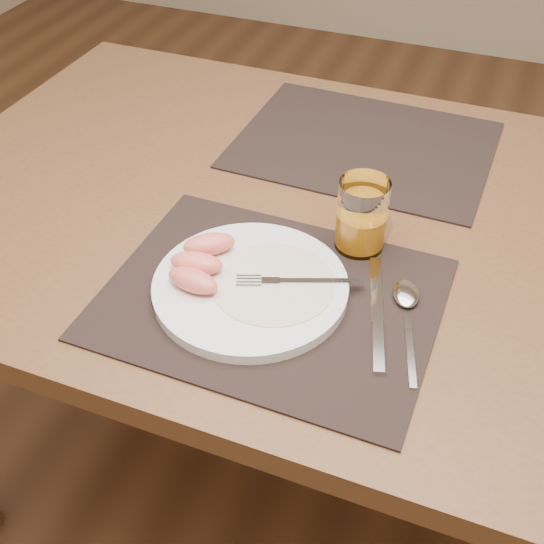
{
  "coord_description": "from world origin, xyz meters",
  "views": [
    {
      "loc": [
        0.23,
        -0.85,
        1.4
      ],
      "look_at": [
        -0.03,
        -0.19,
        0.77
      ],
      "focal_mm": 45.0,
      "sensor_mm": 36.0,
      "label": 1
    }
  ],
  "objects_px": {
    "table": "(327,253)",
    "knife": "(377,321)",
    "spoon": "(407,301)",
    "juice_glass": "(362,219)",
    "placemat_near": "(271,298)",
    "fork": "(288,281)",
    "plate": "(250,287)",
    "placemat_far": "(364,145)"
  },
  "relations": [
    {
      "from": "placemat_far",
      "to": "spoon",
      "type": "height_order",
      "value": "spoon"
    },
    {
      "from": "spoon",
      "to": "juice_glass",
      "type": "height_order",
      "value": "juice_glass"
    },
    {
      "from": "knife",
      "to": "spoon",
      "type": "height_order",
      "value": "spoon"
    },
    {
      "from": "placemat_near",
      "to": "spoon",
      "type": "distance_m",
      "value": 0.18
    },
    {
      "from": "juice_glass",
      "to": "fork",
      "type": "bearing_deg",
      "value": -115.37
    },
    {
      "from": "placemat_near",
      "to": "juice_glass",
      "type": "relative_size",
      "value": 4.05
    },
    {
      "from": "placemat_near",
      "to": "fork",
      "type": "height_order",
      "value": "fork"
    },
    {
      "from": "table",
      "to": "knife",
      "type": "bearing_deg",
      "value": -57.97
    },
    {
      "from": "placemat_near",
      "to": "fork",
      "type": "bearing_deg",
      "value": 49.57
    },
    {
      "from": "plate",
      "to": "knife",
      "type": "distance_m",
      "value": 0.18
    },
    {
      "from": "table",
      "to": "juice_glass",
      "type": "xyz_separation_m",
      "value": [
        0.07,
        -0.07,
        0.14
      ]
    },
    {
      "from": "knife",
      "to": "spoon",
      "type": "xyz_separation_m",
      "value": [
        0.03,
        0.05,
        0.0
      ]
    },
    {
      "from": "spoon",
      "to": "table",
      "type": "bearing_deg",
      "value": 134.19
    },
    {
      "from": "spoon",
      "to": "knife",
      "type": "bearing_deg",
      "value": -120.15
    },
    {
      "from": "placemat_near",
      "to": "spoon",
      "type": "xyz_separation_m",
      "value": [
        0.18,
        0.05,
        0.01
      ]
    },
    {
      "from": "table",
      "to": "plate",
      "type": "xyz_separation_m",
      "value": [
        -0.05,
        -0.22,
        0.1
      ]
    },
    {
      "from": "fork",
      "to": "juice_glass",
      "type": "height_order",
      "value": "juice_glass"
    },
    {
      "from": "placemat_far",
      "to": "plate",
      "type": "relative_size",
      "value": 1.67
    },
    {
      "from": "table",
      "to": "placemat_near",
      "type": "relative_size",
      "value": 3.11
    },
    {
      "from": "placemat_far",
      "to": "juice_glass",
      "type": "distance_m",
      "value": 0.3
    },
    {
      "from": "juice_glass",
      "to": "knife",
      "type": "bearing_deg",
      "value": -65.54
    },
    {
      "from": "table",
      "to": "fork",
      "type": "bearing_deg",
      "value": -89.14
    },
    {
      "from": "placemat_far",
      "to": "juice_glass",
      "type": "bearing_deg",
      "value": -75.95
    },
    {
      "from": "fork",
      "to": "placemat_near",
      "type": "bearing_deg",
      "value": -130.43
    },
    {
      "from": "table",
      "to": "knife",
      "type": "height_order",
      "value": "knife"
    },
    {
      "from": "spoon",
      "to": "juice_glass",
      "type": "distance_m",
      "value": 0.14
    },
    {
      "from": "placemat_near",
      "to": "spoon",
      "type": "bearing_deg",
      "value": 17.03
    },
    {
      "from": "knife",
      "to": "plate",
      "type": "bearing_deg",
      "value": -178.54
    },
    {
      "from": "table",
      "to": "plate",
      "type": "relative_size",
      "value": 5.19
    },
    {
      "from": "placemat_far",
      "to": "juice_glass",
      "type": "xyz_separation_m",
      "value": [
        0.07,
        -0.29,
        0.05
      ]
    },
    {
      "from": "table",
      "to": "knife",
      "type": "xyz_separation_m",
      "value": [
        0.13,
        -0.21,
        0.09
      ]
    },
    {
      "from": "table",
      "to": "placemat_near",
      "type": "xyz_separation_m",
      "value": [
        -0.01,
        -0.22,
        0.09
      ]
    },
    {
      "from": "table",
      "to": "spoon",
      "type": "height_order",
      "value": "spoon"
    },
    {
      "from": "placemat_far",
      "to": "juice_glass",
      "type": "height_order",
      "value": "juice_glass"
    },
    {
      "from": "plate",
      "to": "juice_glass",
      "type": "relative_size",
      "value": 2.43
    },
    {
      "from": "knife",
      "to": "spoon",
      "type": "relative_size",
      "value": 1.14
    },
    {
      "from": "spoon",
      "to": "plate",
      "type": "bearing_deg",
      "value": -165.83
    },
    {
      "from": "spoon",
      "to": "juice_glass",
      "type": "xyz_separation_m",
      "value": [
        -0.1,
        0.1,
        0.04
      ]
    },
    {
      "from": "table",
      "to": "placemat_far",
      "type": "xyz_separation_m",
      "value": [
        -0.01,
        0.22,
        0.09
      ]
    },
    {
      "from": "fork",
      "to": "spoon",
      "type": "distance_m",
      "value": 0.16
    },
    {
      "from": "juice_glass",
      "to": "placemat_far",
      "type": "bearing_deg",
      "value": 104.05
    },
    {
      "from": "table",
      "to": "fork",
      "type": "distance_m",
      "value": 0.23
    }
  ]
}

